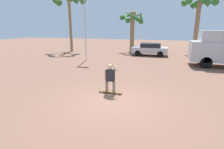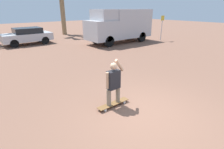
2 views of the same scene
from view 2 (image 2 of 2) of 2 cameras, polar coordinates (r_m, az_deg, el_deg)
ground_plane at (r=5.41m, az=10.64°, el=-12.56°), size 80.00×80.00×0.00m
skateboard at (r=5.67m, az=0.45°, el=-9.51°), size 1.14×0.23×0.10m
person_skateboarder at (r=5.33m, az=0.46°, el=-2.36°), size 0.68×0.22×1.45m
camper_van at (r=16.22m, az=2.78°, el=15.99°), size 6.21×2.20×2.89m
parked_car_silver at (r=17.09m, az=-25.93°, el=11.38°), size 3.93×1.92×1.40m
street_sign at (r=17.86m, az=16.01°, el=15.36°), size 0.44×0.06×2.32m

